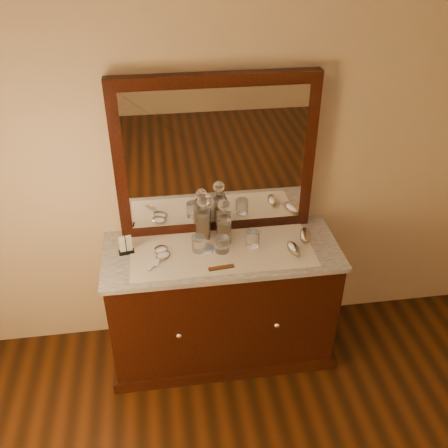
{
  "coord_description": "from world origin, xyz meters",
  "views": [
    {
      "loc": [
        -0.34,
        -0.48,
        2.64
      ],
      "look_at": [
        0.0,
        1.85,
        1.1
      ],
      "focal_mm": 40.05,
      "sensor_mm": 36.0,
      "label": 1
    }
  ],
  "objects_px": {
    "comb": "(221,268)",
    "decanter_right": "(224,225)",
    "dresser_cabinet": "(222,304)",
    "mirror_frame": "(216,157)",
    "decanter_left": "(203,221)",
    "pin_dish": "(207,248)",
    "brush_near": "(294,249)",
    "brush_far": "(305,235)",
    "napkin_rack": "(126,245)",
    "hand_mirror_inner": "(161,257)",
    "hand_mirror_outer": "(160,252)"
  },
  "relations": [
    {
      "from": "comb",
      "to": "decanter_right",
      "type": "bearing_deg",
      "value": 72.81
    },
    {
      "from": "dresser_cabinet",
      "to": "mirror_frame",
      "type": "height_order",
      "value": "mirror_frame"
    },
    {
      "from": "decanter_left",
      "to": "pin_dish",
      "type": "bearing_deg",
      "value": -89.68
    },
    {
      "from": "brush_near",
      "to": "brush_far",
      "type": "xyz_separation_m",
      "value": [
        0.11,
        0.13,
        0.0
      ]
    },
    {
      "from": "decanter_right",
      "to": "brush_near",
      "type": "xyz_separation_m",
      "value": [
        0.4,
        -0.18,
        -0.09
      ]
    },
    {
      "from": "comb",
      "to": "brush_far",
      "type": "bearing_deg",
      "value": 15.59
    },
    {
      "from": "napkin_rack",
      "to": "decanter_right",
      "type": "bearing_deg",
      "value": 3.68
    },
    {
      "from": "brush_near",
      "to": "dresser_cabinet",
      "type": "bearing_deg",
      "value": 168.45
    },
    {
      "from": "hand_mirror_inner",
      "to": "dresser_cabinet",
      "type": "bearing_deg",
      "value": 6.27
    },
    {
      "from": "comb",
      "to": "brush_near",
      "type": "height_order",
      "value": "brush_near"
    },
    {
      "from": "decanter_right",
      "to": "hand_mirror_outer",
      "type": "distance_m",
      "value": 0.42
    },
    {
      "from": "comb",
      "to": "decanter_left",
      "type": "bearing_deg",
      "value": 94.43
    },
    {
      "from": "comb",
      "to": "hand_mirror_outer",
      "type": "bearing_deg",
      "value": 143.83
    },
    {
      "from": "brush_near",
      "to": "hand_mirror_outer",
      "type": "relative_size",
      "value": 0.68
    },
    {
      "from": "dresser_cabinet",
      "to": "brush_near",
      "type": "relative_size",
      "value": 9.33
    },
    {
      "from": "mirror_frame",
      "to": "pin_dish",
      "type": "xyz_separation_m",
      "value": [
        -0.09,
        -0.24,
        -0.49
      ]
    },
    {
      "from": "dresser_cabinet",
      "to": "decanter_left",
      "type": "distance_m",
      "value": 0.58
    },
    {
      "from": "decanter_right",
      "to": "pin_dish",
      "type": "bearing_deg",
      "value": -144.85
    },
    {
      "from": "napkin_rack",
      "to": "dresser_cabinet",
      "type": "bearing_deg",
      "value": -5.28
    },
    {
      "from": "pin_dish",
      "to": "decanter_right",
      "type": "bearing_deg",
      "value": 35.15
    },
    {
      "from": "dresser_cabinet",
      "to": "hand_mirror_inner",
      "type": "bearing_deg",
      "value": -173.73
    },
    {
      "from": "dresser_cabinet",
      "to": "brush_far",
      "type": "relative_size",
      "value": 8.54
    },
    {
      "from": "brush_near",
      "to": "hand_mirror_inner",
      "type": "bearing_deg",
      "value": 176.64
    },
    {
      "from": "mirror_frame",
      "to": "comb",
      "type": "distance_m",
      "value": 0.65
    },
    {
      "from": "dresser_cabinet",
      "to": "hand_mirror_inner",
      "type": "height_order",
      "value": "hand_mirror_inner"
    },
    {
      "from": "pin_dish",
      "to": "decanter_left",
      "type": "distance_m",
      "value": 0.18
    },
    {
      "from": "dresser_cabinet",
      "to": "decanter_left",
      "type": "relative_size",
      "value": 4.93
    },
    {
      "from": "brush_far",
      "to": "hand_mirror_inner",
      "type": "height_order",
      "value": "brush_far"
    },
    {
      "from": "decanter_left",
      "to": "decanter_right",
      "type": "distance_m",
      "value": 0.14
    },
    {
      "from": "comb",
      "to": "decanter_left",
      "type": "relative_size",
      "value": 0.53
    },
    {
      "from": "hand_mirror_outer",
      "to": "dresser_cabinet",
      "type": "bearing_deg",
      "value": -2.03
    },
    {
      "from": "hand_mirror_outer",
      "to": "brush_far",
      "type": "bearing_deg",
      "value": 1.61
    },
    {
      "from": "dresser_cabinet",
      "to": "hand_mirror_inner",
      "type": "relative_size",
      "value": 6.8
    },
    {
      "from": "brush_far",
      "to": "brush_near",
      "type": "bearing_deg",
      "value": -130.86
    },
    {
      "from": "brush_far",
      "to": "hand_mirror_inner",
      "type": "relative_size",
      "value": 0.8
    },
    {
      "from": "comb",
      "to": "decanter_left",
      "type": "distance_m",
      "value": 0.36
    },
    {
      "from": "pin_dish",
      "to": "brush_far",
      "type": "relative_size",
      "value": 0.54
    },
    {
      "from": "dresser_cabinet",
      "to": "comb",
      "type": "bearing_deg",
      "value": -98.62
    },
    {
      "from": "pin_dish",
      "to": "napkin_rack",
      "type": "bearing_deg",
      "value": 174.76
    },
    {
      "from": "dresser_cabinet",
      "to": "pin_dish",
      "type": "relative_size",
      "value": 15.74
    },
    {
      "from": "hand_mirror_outer",
      "to": "brush_near",
      "type": "bearing_deg",
      "value": -7.16
    },
    {
      "from": "decanter_left",
      "to": "hand_mirror_outer",
      "type": "relative_size",
      "value": 1.28
    },
    {
      "from": "dresser_cabinet",
      "to": "hand_mirror_inner",
      "type": "distance_m",
      "value": 0.58
    },
    {
      "from": "brush_near",
      "to": "napkin_rack",
      "type": "bearing_deg",
      "value": 172.02
    },
    {
      "from": "mirror_frame",
      "to": "decanter_left",
      "type": "distance_m",
      "value": 0.41
    },
    {
      "from": "comb",
      "to": "hand_mirror_outer",
      "type": "relative_size",
      "value": 0.69
    },
    {
      "from": "napkin_rack",
      "to": "hand_mirror_inner",
      "type": "xyz_separation_m",
      "value": [
        0.2,
        -0.09,
        -0.04
      ]
    },
    {
      "from": "dresser_cabinet",
      "to": "hand_mirror_outer",
      "type": "height_order",
      "value": "hand_mirror_outer"
    },
    {
      "from": "comb",
      "to": "brush_far",
      "type": "xyz_separation_m",
      "value": [
        0.56,
        0.22,
        0.02
      ]
    },
    {
      "from": "mirror_frame",
      "to": "decanter_left",
      "type": "xyz_separation_m",
      "value": [
        -0.09,
        -0.09,
        -0.39
      ]
    }
  ]
}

